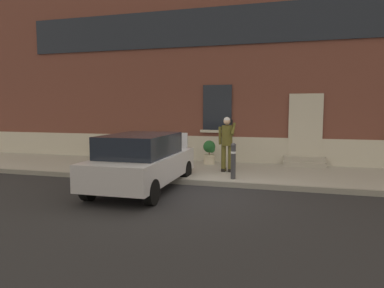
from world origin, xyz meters
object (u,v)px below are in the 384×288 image
object	(u,v)px
hatchback_car_silver	(143,160)
person_on_phone	(227,141)
planter_charcoal	(153,149)
planter_terracotta	(101,147)
bollard_near_person	(233,160)
planter_cream	(209,152)

from	to	relation	value
hatchback_car_silver	person_on_phone	world-z (taller)	person_on_phone
planter_charcoal	planter_terracotta	bearing A→B (deg)	179.03
person_on_phone	planter_charcoal	size ratio (longest dim) A/B	2.04
planter_terracotta	hatchback_car_silver	bearing A→B (deg)	-48.12
person_on_phone	planter_charcoal	world-z (taller)	person_on_phone
planter_charcoal	person_on_phone	bearing A→B (deg)	-26.69
person_on_phone	planter_charcoal	bearing A→B (deg)	148.21
bollard_near_person	planter_terracotta	xyz separation A→B (m)	(-5.83, 2.69, -0.11)
person_on_phone	planter_cream	distance (m)	1.75
planter_terracotta	planter_cream	bearing A→B (deg)	-2.96
bollard_near_person	planter_terracotta	distance (m)	6.42
planter_terracotta	planter_charcoal	world-z (taller)	same
planter_charcoal	bollard_near_person	bearing A→B (deg)	-36.77
bollard_near_person	person_on_phone	bearing A→B (deg)	109.68
hatchback_car_silver	person_on_phone	distance (m)	3.04
hatchback_car_silver	planter_cream	size ratio (longest dim) A/B	4.75
person_on_phone	planter_terracotta	xyz separation A→B (m)	(-5.45, 1.63, -0.55)
planter_cream	person_on_phone	bearing A→B (deg)	-57.48
planter_cream	planter_terracotta	bearing A→B (deg)	177.04
person_on_phone	planter_cream	xyz separation A→B (m)	(-0.89, 1.40, -0.55)
planter_terracotta	person_on_phone	bearing A→B (deg)	-16.68
hatchback_car_silver	person_on_phone	bearing A→B (deg)	52.31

